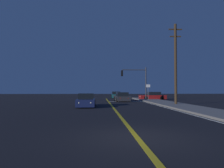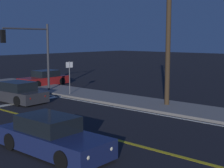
{
  "view_description": "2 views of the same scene",
  "coord_description": "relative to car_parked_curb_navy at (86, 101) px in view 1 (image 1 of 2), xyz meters",
  "views": [
    {
      "loc": [
        -1.37,
        -7.69,
        1.72
      ],
      "look_at": [
        0.52,
        23.06,
        2.54
      ],
      "focal_mm": 34.19,
      "sensor_mm": 36.0,
      "label": 1
    },
    {
      "loc": [
        -9.96,
        4.85,
        4.11
      ],
      "look_at": [
        -0.52,
        13.13,
        2.39
      ],
      "focal_mm": 53.01,
      "sensor_mm": 36.0,
      "label": 2
    }
  ],
  "objects": [
    {
      "name": "car_parked_curb_navy",
      "position": [
        0.0,
        0.0,
        0.0
      ],
      "size": [
        1.9,
        4.72,
        1.34
      ],
      "rotation": [
        0.0,
        0.0,
        3.15
      ],
      "color": "navy",
      "rests_on": "ground"
    },
    {
      "name": "car_side_waiting_red",
      "position": [
        10.57,
        14.35,
        -0.0
      ],
      "size": [
        4.54,
        2.0,
        1.34
      ],
      "rotation": [
        0.0,
        0.0,
        1.61
      ],
      "color": "maroon",
      "rests_on": "ground"
    },
    {
      "name": "stop_bar",
      "position": [
        5.28,
        9.02,
        -0.58
      ],
      "size": [
        5.23,
        0.5,
        0.01
      ],
      "primitive_type": "cube",
      "color": "silver",
      "rests_on": "ground"
    },
    {
      "name": "ground_plane",
      "position": [
        2.67,
        -14.16,
        -0.58
      ],
      "size": [
        160.0,
        160.0,
        0.0
      ],
      "primitive_type": "plane",
      "color": "black"
    },
    {
      "name": "lane_line_center",
      "position": [
        2.67,
        -1.82,
        -0.58
      ],
      "size": [
        0.2,
        41.94,
        0.01
      ],
      "primitive_type": "cube",
      "color": "gold",
      "rests_on": "ground"
    },
    {
      "name": "car_mid_block_teal",
      "position": [
        4.8,
        21.74,
        -0.0
      ],
      "size": [
        2.1,
        4.37,
        1.34
      ],
      "rotation": [
        0.0,
        0.0,
        -0.04
      ],
      "color": "#195960",
      "rests_on": "ground"
    },
    {
      "name": "car_distant_tail_charcoal",
      "position": [
        4.7,
        9.62,
        0.0
      ],
      "size": [
        2.11,
        4.68,
        1.34
      ],
      "rotation": [
        0.0,
        0.0,
        0.05
      ],
      "color": "#2D2D33",
      "rests_on": "ground"
    },
    {
      "name": "traffic_signal_near_right",
      "position": [
        7.19,
        11.32,
        2.93
      ],
      "size": [
        4.02,
        0.28,
        5.23
      ],
      "rotation": [
        0.0,
        0.0,
        3.14
      ],
      "color": "#38383D",
      "rests_on": "ground"
    },
    {
      "name": "lane_line_edge_right",
      "position": [
        7.65,
        -1.82,
        -0.58
      ],
      "size": [
        0.16,
        41.94,
        0.01
      ],
      "primitive_type": "cube",
      "color": "silver",
      "rests_on": "ground"
    },
    {
      "name": "sidewalk_right",
      "position": [
        9.5,
        -1.82,
        -0.51
      ],
      "size": [
        3.2,
        44.41,
        0.15
      ],
      "primitive_type": "cube",
      "color": "gray",
      "rests_on": "ground"
    },
    {
      "name": "street_sign_corner",
      "position": [
        8.4,
        8.52,
        1.11
      ],
      "size": [
        0.56,
        0.11,
        2.52
      ],
      "color": "slate",
      "rests_on": "ground"
    },
    {
      "name": "utility_pole_right",
      "position": [
        9.8,
        1.24,
        4.11
      ],
      "size": [
        1.5,
        0.29,
        9.05
      ],
      "color": "#42301E",
      "rests_on": "ground"
    }
  ]
}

